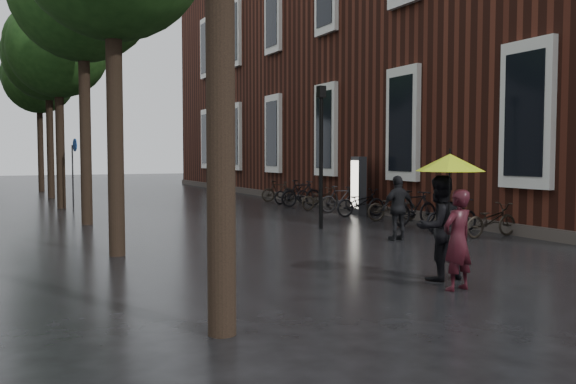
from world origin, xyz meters
TOP-DOWN VIEW (x-y plane):
  - ground at (0.00, 0.00)m, footprint 120.00×120.00m
  - brick_building at (10.47, 19.46)m, footprint 10.20×33.20m
  - street_trees at (-3.99, 15.91)m, footprint 4.33×34.03m
  - person_burgundy at (-0.07, 1.63)m, footprint 0.60×0.44m
  - person_black at (0.17, 2.35)m, footprint 0.83×0.64m
  - lime_umbrella at (0.12, 2.05)m, footprint 1.07×1.07m
  - pedestrian_walking at (2.31, 6.42)m, footprint 0.91×0.40m
  - parked_bicycles at (4.58, 11.99)m, footprint 2.00×13.11m
  - ad_lightbox at (4.88, 12.27)m, footprint 0.30×1.30m
  - lamp_post at (1.75, 9.19)m, footprint 0.20×0.20m
  - cycle_sign at (-3.67, 18.24)m, footprint 0.14×0.48m

SIDE VIEW (x-z plane):
  - ground at x=0.00m, z-range 0.00..0.00m
  - parked_bicycles at x=4.58m, z-range -0.07..0.98m
  - person_burgundy at x=-0.07m, z-range 0.00..1.51m
  - pedestrian_walking at x=2.31m, z-range 0.00..1.54m
  - person_black at x=0.17m, z-range 0.00..1.69m
  - ad_lightbox at x=4.88m, z-range 0.00..1.97m
  - cycle_sign at x=-3.67m, z-range 0.42..3.04m
  - lime_umbrella at x=0.12m, z-range 1.11..2.69m
  - lamp_post at x=1.75m, z-range 0.42..4.30m
  - brick_building at x=10.47m, z-range -0.01..11.99m
  - street_trees at x=-3.99m, z-range 1.88..10.79m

